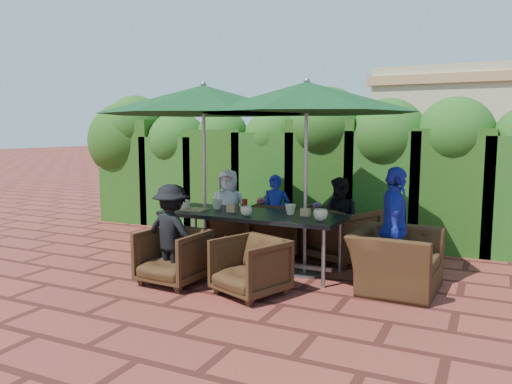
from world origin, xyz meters
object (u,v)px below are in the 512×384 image
at_px(chair_far_left, 231,226).
at_px(chair_far_mid, 282,225).
at_px(dining_table, 252,219).
at_px(chair_near_right, 250,264).
at_px(umbrella_right, 307,98).
at_px(chair_end_right, 396,250).
at_px(chair_near_left, 173,254).
at_px(chair_far_right, 341,232).
at_px(umbrella_left, 204,100).

bearing_deg(chair_far_left, chair_far_mid, 168.56).
height_order(dining_table, chair_near_right, dining_table).
xyz_separation_m(dining_table, umbrella_right, (0.71, 0.07, 1.54)).
bearing_deg(chair_end_right, chair_far_mid, 63.37).
bearing_deg(dining_table, chair_near_left, -120.58).
distance_m(dining_table, chair_far_right, 1.33).
xyz_separation_m(chair_far_mid, chair_far_right, (0.94, -0.11, 0.01)).
bearing_deg(umbrella_left, chair_far_left, 99.34).
height_order(chair_far_mid, chair_near_left, chair_far_mid).
bearing_deg(umbrella_left, chair_near_right, -38.18).
xyz_separation_m(dining_table, chair_near_left, (-0.57, -0.97, -0.31)).
bearing_deg(chair_near_right, chair_end_right, 54.16).
bearing_deg(chair_far_mid, chair_end_right, 151.16).
distance_m(chair_near_left, chair_end_right, 2.60).
bearing_deg(chair_far_mid, chair_near_left, 73.86).
xyz_separation_m(chair_far_left, chair_end_right, (2.70, -1.01, 0.12)).
height_order(umbrella_left, chair_near_right, umbrella_left).
bearing_deg(chair_far_mid, chair_far_right, 173.90).
bearing_deg(umbrella_right, chair_far_mid, 126.91).
bearing_deg(chair_far_left, umbrella_right, 136.42).
xyz_separation_m(chair_far_mid, chair_end_right, (1.84, -1.04, 0.05)).
xyz_separation_m(umbrella_left, chair_far_mid, (0.69, 1.07, -1.80)).
relative_size(dining_table, umbrella_right, 0.89).
bearing_deg(umbrella_left, chair_near_left, -83.94).
bearing_deg(chair_far_right, chair_near_left, 74.97).
distance_m(dining_table, chair_end_right, 1.87).
bearing_deg(chair_far_mid, chair_near_right, 102.89).
xyz_separation_m(dining_table, chair_near_right, (0.44, -0.95, -0.32)).
relative_size(chair_far_right, chair_near_right, 1.19).
distance_m(umbrella_right, chair_near_right, 2.14).
relative_size(chair_far_mid, chair_near_left, 1.14).
bearing_deg(chair_far_mid, chair_far_left, 2.90).
distance_m(chair_far_left, chair_near_right, 2.30).
relative_size(chair_far_right, chair_near_left, 1.16).
height_order(umbrella_right, chair_near_right, umbrella_right).
bearing_deg(chair_far_mid, umbrella_right, 127.52).
relative_size(umbrella_left, chair_far_right, 3.27).
xyz_separation_m(chair_far_mid, chair_near_right, (0.42, -1.94, -0.06)).
height_order(umbrella_right, chair_far_left, umbrella_right).
bearing_deg(chair_far_left, dining_table, 117.36).
relative_size(chair_near_left, chair_end_right, 0.69).
bearing_deg(chair_near_left, dining_table, 63.08).
relative_size(chair_near_right, chair_end_right, 0.67).
height_order(umbrella_left, chair_far_left, umbrella_left).
relative_size(chair_far_left, chair_end_right, 0.65).
bearing_deg(umbrella_right, chair_end_right, -5.81).
distance_m(umbrella_left, chair_near_left, 2.06).
relative_size(dining_table, chair_far_right, 2.85).
distance_m(chair_far_left, chair_far_right, 1.80).
distance_m(chair_far_left, chair_end_right, 2.88).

